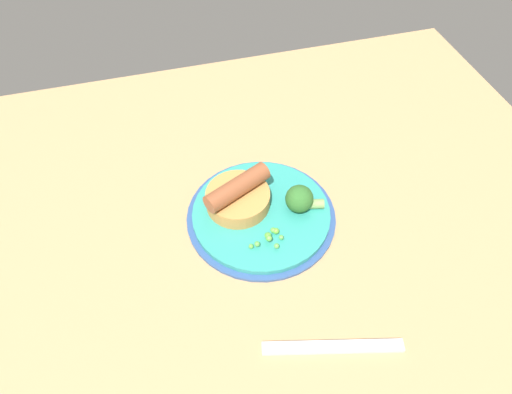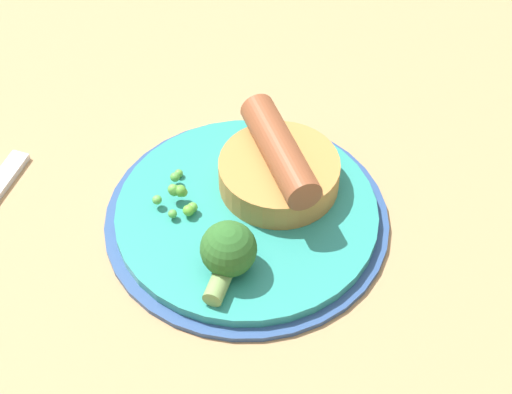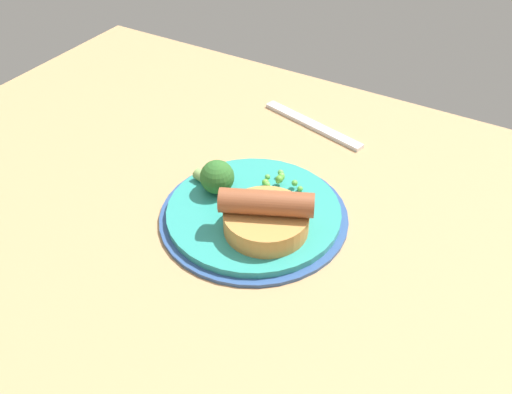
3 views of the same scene
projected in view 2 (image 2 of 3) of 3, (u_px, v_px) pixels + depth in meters
dining_table at (282, 230)px, 71.45cm from camera, size 110.00×80.00×3.00cm
dinner_plate at (247, 217)px, 69.72cm from camera, size 23.22×23.22×1.40cm
sausage_pudding at (279, 167)px, 69.50cm from camera, size 10.96×9.94×5.46cm
pea_pile at (178, 195)px, 68.96cm from camera, size 5.35×3.73×1.80cm
broccoli_floret_near at (228, 251)px, 63.67cm from camera, size 6.12×4.32×4.32cm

